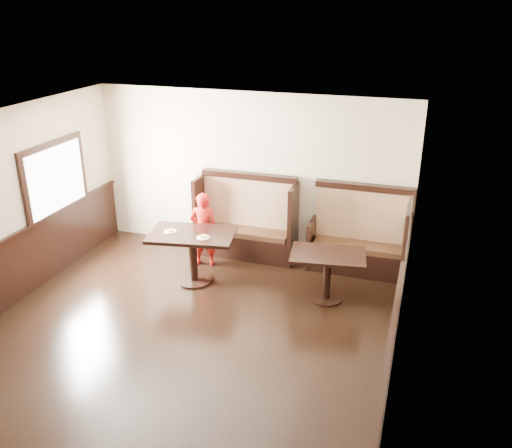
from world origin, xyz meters
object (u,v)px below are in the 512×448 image
at_px(table_neighbor, 327,265).
at_px(child, 204,229).
at_px(booth_main, 247,226).
at_px(booth_neighbor, 360,243).
at_px(table_main, 193,245).

relative_size(table_neighbor, child, 0.92).
xyz_separation_m(booth_main, child, (-0.55, -0.60, 0.11)).
height_order(booth_main, table_neighbor, booth_main).
distance_m(booth_main, child, 0.82).
xyz_separation_m(booth_main, booth_neighbor, (1.95, -0.00, -0.05)).
xyz_separation_m(booth_neighbor, child, (-2.50, -0.60, 0.16)).
bearing_deg(booth_main, child, -132.39).
xyz_separation_m(booth_neighbor, table_main, (-2.42, -1.22, 0.16)).
bearing_deg(child, booth_main, -145.49).
bearing_deg(child, table_neighbor, 153.64).
bearing_deg(child, booth_neighbor, -179.58).
distance_m(booth_neighbor, child, 2.58).
height_order(booth_main, child, booth_main).
distance_m(booth_main, table_neighbor, 1.98).
xyz_separation_m(booth_neighbor, table_neighbor, (-0.32, -1.12, 0.08)).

